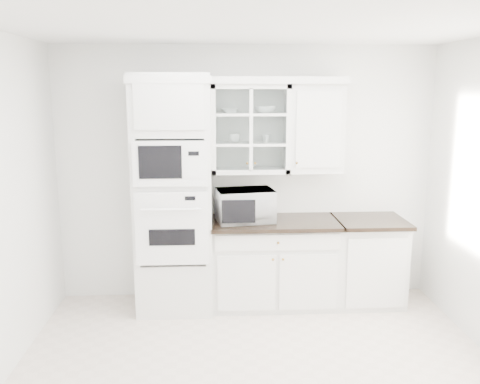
{
  "coord_description": "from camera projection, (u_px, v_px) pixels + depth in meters",
  "views": [
    {
      "loc": [
        -0.34,
        -3.62,
        2.26
      ],
      "look_at": [
        -0.1,
        1.05,
        1.3
      ],
      "focal_mm": 38.0,
      "sensor_mm": 36.0,
      "label": 1
    }
  ],
  "objects": [
    {
      "name": "upper_cabinet_glass",
      "position": [
        250.0,
        129.0,
        5.19
      ],
      "size": [
        0.8,
        0.33,
        0.9
      ],
      "color": "silver",
      "rests_on": "room_shell"
    },
    {
      "name": "oven_column",
      "position": [
        174.0,
        195.0,
        5.12
      ],
      "size": [
        0.76,
        0.68,
        2.4
      ],
      "color": "silver",
      "rests_on": "ground"
    },
    {
      "name": "bowl_b",
      "position": [
        265.0,
        110.0,
        5.15
      ],
      "size": [
        0.27,
        0.27,
        0.07
      ],
      "primitive_type": "imported",
      "rotation": [
        0.0,
        0.0,
        0.23
      ],
      "color": "white",
      "rests_on": "upper_cabinet_glass"
    },
    {
      "name": "bowl_a",
      "position": [
        230.0,
        111.0,
        5.14
      ],
      "size": [
        0.22,
        0.22,
        0.05
      ],
      "primitive_type": "imported",
      "rotation": [
        0.0,
        0.0,
        0.16
      ],
      "color": "white",
      "rests_on": "upper_cabinet_glass"
    },
    {
      "name": "countertop_microwave",
      "position": [
        245.0,
        205.0,
        5.19
      ],
      "size": [
        0.64,
        0.56,
        0.33
      ],
      "primitive_type": "imported",
      "rotation": [
        0.0,
        0.0,
        3.3
      ],
      "color": "white",
      "rests_on": "base_cabinet_run"
    },
    {
      "name": "ground",
      "position": [
        260.0,
        379.0,
        4.01
      ],
      "size": [
        4.0,
        3.5,
        0.01
      ],
      "primitive_type": "cube",
      "color": "beige",
      "rests_on": "ground"
    },
    {
      "name": "cup_a",
      "position": [
        234.0,
        138.0,
        5.19
      ],
      "size": [
        0.12,
        0.12,
        0.09
      ],
      "primitive_type": "imported",
      "rotation": [
        0.0,
        0.0,
        -0.07
      ],
      "color": "white",
      "rests_on": "upper_cabinet_glass"
    },
    {
      "name": "cup_b",
      "position": [
        266.0,
        138.0,
        5.22
      ],
      "size": [
        0.1,
        0.1,
        0.08
      ],
      "primitive_type": "imported",
      "rotation": [
        0.0,
        0.0,
        -0.1
      ],
      "color": "white",
      "rests_on": "upper_cabinet_glass"
    },
    {
      "name": "crown_molding",
      "position": [
        240.0,
        80.0,
        5.06
      ],
      "size": [
        2.14,
        0.38,
        0.07
      ],
      "primitive_type": "cube",
      "color": "silver",
      "rests_on": "room_shell"
    },
    {
      "name": "extra_base_cabinet",
      "position": [
        367.0,
        260.0,
        5.4
      ],
      "size": [
        0.72,
        0.67,
        0.92
      ],
      "color": "silver",
      "rests_on": "ground"
    },
    {
      "name": "base_cabinet_run",
      "position": [
        274.0,
        262.0,
        5.35
      ],
      "size": [
        1.32,
        0.67,
        0.92
      ],
      "color": "silver",
      "rests_on": "ground"
    },
    {
      "name": "room_shell",
      "position": [
        256.0,
        149.0,
        4.07
      ],
      "size": [
        4.0,
        3.5,
        2.7
      ],
      "color": "white",
      "rests_on": "ground"
    },
    {
      "name": "upper_cabinet_solid",
      "position": [
        315.0,
        129.0,
        5.22
      ],
      "size": [
        0.55,
        0.33,
        0.9
      ],
      "primitive_type": "cube",
      "color": "silver",
      "rests_on": "room_shell"
    }
  ]
}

